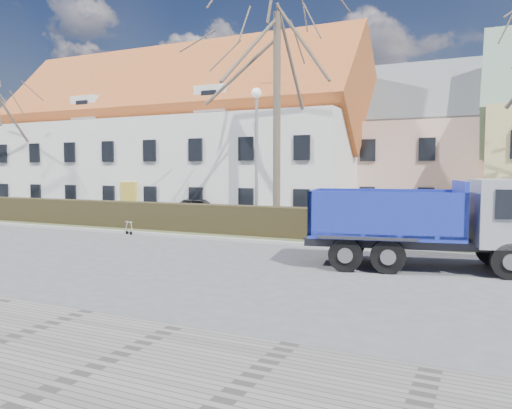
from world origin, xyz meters
The scene contains 11 objects.
ground centered at (0.00, 0.00, 0.00)m, with size 120.00×120.00×0.00m, color #4A4A4D.
curb_far centered at (0.00, 4.60, 0.06)m, with size 80.00×0.30×0.12m, color #979591.
grass_strip centered at (0.00, 6.20, 0.05)m, with size 80.00×3.00×0.10m, color #3C4627.
hedge centered at (0.00, 6.00, 0.65)m, with size 60.00×0.90×1.30m, color black.
building_white centered at (-13.00, 16.00, 4.75)m, with size 26.80×10.80×9.50m, color silver, non-canonical shape.
building_pink centered at (4.00, 20.00, 4.00)m, with size 10.80×8.80×8.00m, color #D5A997, non-canonical shape.
tree_1 centered at (-2.00, 8.50, 6.33)m, with size 9.20×9.20×12.65m, color brown, non-canonical shape.
dump_truck centered at (5.33, 1.90, 1.39)m, with size 6.95×2.58×2.78m, color navy, non-canonical shape.
streetlight centered at (-2.36, 7.00, 3.36)m, with size 0.53×0.53×6.72m, color #A1A1A1, non-canonical shape.
cart_frame centered at (-7.73, 4.38, 0.33)m, with size 0.73×0.42×0.67m, color silver, non-canonical shape.
parked_car_a centered at (-7.76, 10.99, 0.69)m, with size 1.62×4.02×1.37m, color black.
Camera 1 is at (7.40, -13.56, 2.96)m, focal length 35.00 mm.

